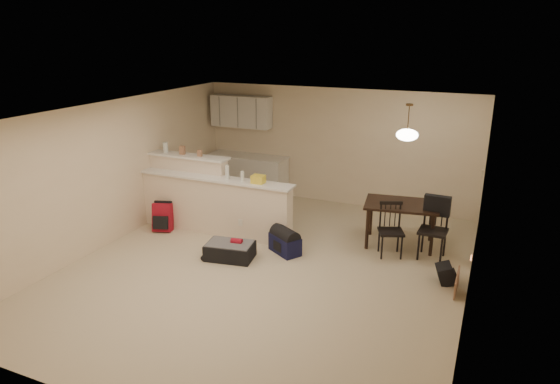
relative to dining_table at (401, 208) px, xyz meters
The scene contains 20 objects.
room 2.53m from the dining_table, 135.22° to the right, with size 7.00×7.02×2.50m.
breakfast_bar 3.59m from the dining_table, 167.82° to the right, with size 3.08×0.58×1.39m.
upper_cabinets 4.43m from the dining_table, 158.19° to the left, with size 1.40×0.34×0.70m, color white.
kitchen_counter 4.03m from the dining_table, 158.85° to the left, with size 1.80×0.60×0.90m, color white.
thermostat 1.49m from the dining_table, ahead, with size 0.02×0.12×0.12m, color beige.
jar 4.56m from the dining_table, behind, with size 0.10×0.10×0.20m, color silver.
cereal_box 4.18m from the dining_table, behind, with size 0.10×0.07×0.16m, color #9D6E51.
small_box 3.81m from the dining_table, behind, with size 0.08×0.06×0.12m, color #9D6E51.
bottle_a 3.14m from the dining_table, 164.25° to the right, with size 0.07×0.07×0.26m, color silver.
bottle_b 2.84m from the dining_table, 162.55° to the right, with size 0.06×0.06×0.18m, color silver.
bag_lump 2.54m from the dining_table, 160.39° to the right, with size 0.22×0.18×0.14m, color #9D6E51.
dining_table is the anchor object (origin of this frame).
pendant_lamp 1.31m from the dining_table, 123.69° to the right, with size 0.36×0.36×0.62m.
dining_chair_near 0.57m from the dining_table, 96.07° to the right, with size 0.40×0.38×0.91m, color black, non-canonical shape.
dining_chair_far 0.71m from the dining_table, 29.71° to the right, with size 0.45×0.43×1.02m, color black, non-canonical shape.
suitcase 3.05m from the dining_table, 145.53° to the right, with size 0.78×0.50×0.26m, color black.
red_backpack 4.41m from the dining_table, 165.09° to the right, with size 0.35×0.22×0.53m, color maroon.
navy_duffel 2.12m from the dining_table, 146.71° to the right, with size 0.57×0.31×0.31m, color #13153C.
black_daypack 1.55m from the dining_table, 51.00° to the right, with size 0.31×0.22×0.28m, color black.
cardboard_sheet 1.89m from the dining_table, 52.86° to the right, with size 0.45×0.02×0.34m, color #9D6E51.
Camera 1 is at (3.10, -6.59, 3.63)m, focal length 32.00 mm.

